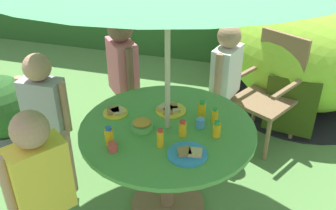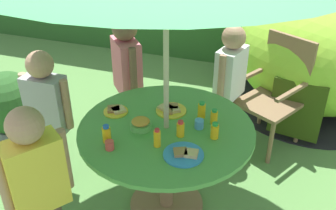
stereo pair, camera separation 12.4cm
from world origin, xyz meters
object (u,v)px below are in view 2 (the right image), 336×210
juice_bottle_center_front (202,110)px  cup_far (110,145)px  garden_table (166,147)px  dome_tent (319,49)px  wooden_chair (277,88)px  child_in_pink_shirt (127,67)px  juice_bottle_far_left (157,138)px  child_in_white_shirt (231,73)px  juice_bottle_far_right (215,131)px  child_in_yellow_shirt (36,174)px  plate_mid_left (116,110)px  plate_near_left (170,110)px  juice_bottle_near_right (107,134)px  plate_back_edge (184,154)px  snack_bowl (141,124)px  potted_plant (9,106)px  cup_near (199,124)px  juice_bottle_mid_right (180,129)px  child_in_grey_shirt (47,104)px  juice_bottle_center_back (214,117)px

juice_bottle_center_front → cup_far: juice_bottle_center_front is taller
garden_table → dome_tent: 2.29m
wooden_chair → child_in_pink_shirt: size_ratio=0.81×
dome_tent → juice_bottle_far_left: (-1.00, -2.27, 0.16)m
child_in_white_shirt → juice_bottle_far_right: size_ratio=10.16×
child_in_yellow_shirt → plate_mid_left: child_in_yellow_shirt is taller
child_in_pink_shirt → cup_far: (0.34, -1.03, -0.03)m
plate_near_left → juice_bottle_near_right: (-0.27, -0.49, 0.05)m
child_in_pink_shirt → plate_near_left: child_in_pink_shirt is taller
cup_far → plate_back_edge: bearing=11.0°
child_in_pink_shirt → snack_bowl: size_ratio=8.55×
plate_near_left → juice_bottle_far_left: size_ratio=1.72×
plate_back_edge → juice_bottle_center_front: juice_bottle_center_front is taller
child_in_yellow_shirt → juice_bottle_near_right: child_in_yellow_shirt is taller
potted_plant → plate_near_left: bearing=-4.7°
snack_bowl → plate_mid_left: (-0.25, 0.14, -0.02)m
cup_near → wooden_chair: bearing=68.1°
juice_bottle_far_left → juice_bottle_center_front: bearing=66.7°
juice_bottle_mid_right → cup_near: size_ratio=1.80×
plate_near_left → juice_bottle_near_right: bearing=-118.9°
snack_bowl → child_in_yellow_shirt: bearing=-119.1°
garden_table → juice_bottle_center_front: (0.20, 0.20, 0.23)m
child_in_pink_shirt → child_in_grey_shirt: bearing=-68.4°
snack_bowl → plate_near_left: 0.31m
garden_table → child_in_white_shirt: 1.00m
dome_tent → plate_mid_left: (-1.43, -1.98, 0.11)m
juice_bottle_far_right → child_in_pink_shirt: bearing=143.4°
garden_table → juice_bottle_near_right: size_ratio=9.66×
plate_mid_left → juice_bottle_far_left: juice_bottle_far_left is taller
garden_table → child_in_white_shirt: child_in_white_shirt is taller
plate_mid_left → potted_plant: bearing=167.6°
snack_bowl → juice_bottle_far_right: bearing=6.2°
child_in_pink_shirt → juice_bottle_mid_right: child_in_pink_shirt is taller
juice_bottle_center_back → juice_bottle_near_right: bearing=-144.2°
snack_bowl → juice_bottle_far_right: 0.51m
child_in_white_shirt → child_in_pink_shirt: (-0.86, -0.27, 0.05)m
potted_plant → cup_near: 1.94m
dome_tent → plate_back_edge: size_ratio=8.30×
plate_mid_left → juice_bottle_far_left: (0.43, -0.29, 0.05)m
child_in_grey_shirt → snack_bowl: 0.79m
child_in_grey_shirt → plate_back_edge: child_in_grey_shirt is taller
wooden_chair → juice_bottle_far_left: wooden_chair is taller
child_in_grey_shirt → plate_mid_left: bearing=7.5°
garden_table → snack_bowl: 0.27m
plate_mid_left → juice_bottle_far_right: juice_bottle_far_right is taller
juice_bottle_mid_right → cup_far: bearing=-143.4°
juice_bottle_near_right → cup_near: 0.63m
potted_plant → plate_near_left: size_ratio=3.21×
potted_plant → juice_bottle_center_front: size_ratio=5.84×
wooden_chair → cup_far: wooden_chair is taller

